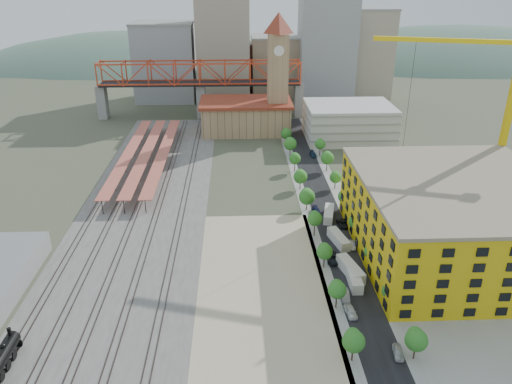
{
  "coord_description": "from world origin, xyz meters",
  "views": [
    {
      "loc": [
        -9.19,
        -122.22,
        63.13
      ],
      "look_at": [
        -4.27,
        -3.93,
        10.0
      ],
      "focal_mm": 35.0,
      "sensor_mm": 36.0,
      "label": 1
    }
  ],
  "objects_px": {
    "clock_tower": "(278,63)",
    "construction_building": "(455,219)",
    "site_trailer_c": "(338,239)",
    "car_0": "(351,311)",
    "tower_crane": "(499,92)",
    "site_trailer_b": "(350,269)",
    "site_trailer_a": "(354,279)",
    "site_trailer_d": "(329,214)"
  },
  "relations": [
    {
      "from": "site_trailer_c",
      "to": "site_trailer_b",
      "type": "bearing_deg",
      "value": -102.88
    },
    {
      "from": "construction_building",
      "to": "clock_tower",
      "type": "bearing_deg",
      "value": 108.78
    },
    {
      "from": "site_trailer_b",
      "to": "site_trailer_c",
      "type": "distance_m",
      "value": 13.91
    },
    {
      "from": "site_trailer_c",
      "to": "site_trailer_d",
      "type": "xyz_separation_m",
      "value": [
        0.0,
        13.93,
        0.01
      ]
    },
    {
      "from": "tower_crane",
      "to": "car_0",
      "type": "distance_m",
      "value": 75.49
    },
    {
      "from": "tower_crane",
      "to": "site_trailer_d",
      "type": "distance_m",
      "value": 55.34
    },
    {
      "from": "construction_building",
      "to": "site_trailer_b",
      "type": "height_order",
      "value": "construction_building"
    },
    {
      "from": "tower_crane",
      "to": "site_trailer_a",
      "type": "xyz_separation_m",
      "value": [
        -44.71,
        -37.98,
        -31.98
      ]
    },
    {
      "from": "site_trailer_c",
      "to": "site_trailer_d",
      "type": "height_order",
      "value": "site_trailer_d"
    },
    {
      "from": "tower_crane",
      "to": "site_trailer_b",
      "type": "xyz_separation_m",
      "value": [
        -44.71,
        -34.4,
        -31.86
      ]
    },
    {
      "from": "construction_building",
      "to": "site_trailer_d",
      "type": "xyz_separation_m",
      "value": [
        -26.0,
        19.82,
        -8.14
      ]
    },
    {
      "from": "tower_crane",
      "to": "site_trailer_a",
      "type": "distance_m",
      "value": 66.81
    },
    {
      "from": "construction_building",
      "to": "site_trailer_c",
      "type": "bearing_deg",
      "value": 167.24
    },
    {
      "from": "tower_crane",
      "to": "site_trailer_a",
      "type": "bearing_deg",
      "value": -139.65
    },
    {
      "from": "site_trailer_d",
      "to": "car_0",
      "type": "height_order",
      "value": "site_trailer_d"
    },
    {
      "from": "construction_building",
      "to": "site_trailer_a",
      "type": "bearing_deg",
      "value": -155.95
    },
    {
      "from": "construction_building",
      "to": "tower_crane",
      "type": "xyz_separation_m",
      "value": [
        18.71,
        26.38,
        23.8
      ]
    },
    {
      "from": "site_trailer_a",
      "to": "site_trailer_b",
      "type": "distance_m",
      "value": 3.58
    },
    {
      "from": "clock_tower",
      "to": "site_trailer_d",
      "type": "relative_size",
      "value": 5.61
    },
    {
      "from": "construction_building",
      "to": "site_trailer_c",
      "type": "relative_size",
      "value": 5.49
    },
    {
      "from": "clock_tower",
      "to": "site_trailer_c",
      "type": "bearing_deg",
      "value": -85.14
    },
    {
      "from": "tower_crane",
      "to": "site_trailer_b",
      "type": "bearing_deg",
      "value": -142.42
    },
    {
      "from": "site_trailer_b",
      "to": "site_trailer_d",
      "type": "distance_m",
      "value": 27.84
    },
    {
      "from": "tower_crane",
      "to": "site_trailer_b",
      "type": "relative_size",
      "value": 5.44
    },
    {
      "from": "site_trailer_a",
      "to": "site_trailer_d",
      "type": "relative_size",
      "value": 0.97
    },
    {
      "from": "construction_building",
      "to": "site_trailer_a",
      "type": "xyz_separation_m",
      "value": [
        -26.0,
        -11.6,
        -8.17
      ]
    },
    {
      "from": "construction_building",
      "to": "car_0",
      "type": "bearing_deg",
      "value": -142.41
    },
    {
      "from": "site_trailer_b",
      "to": "site_trailer_c",
      "type": "xyz_separation_m",
      "value": [
        0.0,
        13.91,
        -0.09
      ]
    },
    {
      "from": "site_trailer_a",
      "to": "clock_tower",
      "type": "bearing_deg",
      "value": 95.0
    },
    {
      "from": "construction_building",
      "to": "site_trailer_b",
      "type": "relative_size",
      "value": 5.12
    },
    {
      "from": "clock_tower",
      "to": "site_trailer_b",
      "type": "relative_size",
      "value": 5.26
    },
    {
      "from": "construction_building",
      "to": "car_0",
      "type": "xyz_separation_m",
      "value": [
        -29.0,
        -22.32,
        -8.61
      ]
    },
    {
      "from": "clock_tower",
      "to": "site_trailer_a",
      "type": "distance_m",
      "value": 115.2
    },
    {
      "from": "site_trailer_c",
      "to": "car_0",
      "type": "height_order",
      "value": "site_trailer_c"
    },
    {
      "from": "site_trailer_d",
      "to": "car_0",
      "type": "relative_size",
      "value": 1.98
    },
    {
      "from": "site_trailer_a",
      "to": "site_trailer_d",
      "type": "height_order",
      "value": "site_trailer_d"
    },
    {
      "from": "car_0",
      "to": "clock_tower",
      "type": "bearing_deg",
      "value": 86.48
    },
    {
      "from": "clock_tower",
      "to": "car_0",
      "type": "bearing_deg",
      "value": -87.66
    },
    {
      "from": "clock_tower",
      "to": "construction_building",
      "type": "distance_m",
      "value": 107.36
    },
    {
      "from": "construction_building",
      "to": "tower_crane",
      "type": "bearing_deg",
      "value": 54.66
    },
    {
      "from": "site_trailer_a",
      "to": "car_0",
      "type": "xyz_separation_m",
      "value": [
        -3.0,
        -10.72,
        -0.44
      ]
    },
    {
      "from": "tower_crane",
      "to": "site_trailer_c",
      "type": "bearing_deg",
      "value": -155.38
    }
  ]
}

